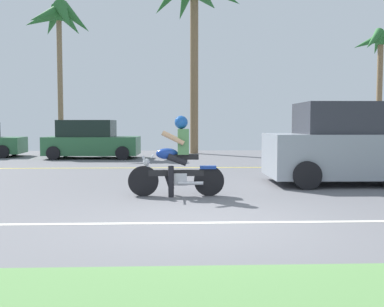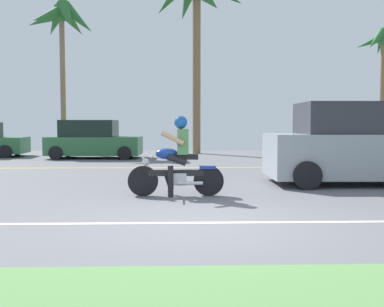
# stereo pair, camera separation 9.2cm
# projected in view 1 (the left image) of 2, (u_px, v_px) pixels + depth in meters

# --- Properties ---
(ground) EXTENTS (56.00, 30.00, 0.04)m
(ground) POSITION_uv_depth(u_px,v_px,m) (196.00, 193.00, 9.66)
(ground) COLOR slate
(lane_line_near) EXTENTS (50.40, 0.12, 0.01)m
(lane_line_near) POSITION_uv_depth(u_px,v_px,m) (206.00, 223.00, 6.65)
(lane_line_near) COLOR silver
(lane_line_near) RESTS_ON ground
(lane_line_far) EXTENTS (50.40, 0.12, 0.01)m
(lane_line_far) POSITION_uv_depth(u_px,v_px,m) (188.00, 168.00, 14.97)
(lane_line_far) COLOR yellow
(lane_line_far) RESTS_ON ground
(motorcyclist) EXTENTS (1.96, 0.64, 1.64)m
(motorcyclist) POSITION_uv_depth(u_px,v_px,m) (177.00, 162.00, 9.09)
(motorcyclist) COLOR black
(motorcyclist) RESTS_ON ground
(suv_nearby) EXTENTS (5.02, 2.25, 1.99)m
(suv_nearby) POSITION_uv_depth(u_px,v_px,m) (368.00, 144.00, 11.00)
(suv_nearby) COLOR #8C939E
(suv_nearby) RESTS_ON ground
(parked_car_1) EXTENTS (3.96, 2.12, 1.63)m
(parked_car_1) POSITION_uv_depth(u_px,v_px,m) (91.00, 141.00, 19.05)
(parked_car_1) COLOR #2D663D
(parked_car_1) RESTS_ON ground
(palm_tree_0) EXTENTS (3.53, 3.34, 7.57)m
(palm_tree_0) POSITION_uv_depth(u_px,v_px,m) (59.00, 24.00, 22.30)
(palm_tree_0) COLOR #846B4C
(palm_tree_0) RESTS_ON ground
(palm_tree_1) EXTENTS (2.60, 2.61, 6.12)m
(palm_tree_1) POSITION_uv_depth(u_px,v_px,m) (380.00, 51.00, 21.90)
(palm_tree_1) COLOR brown
(palm_tree_1) RESTS_ON ground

